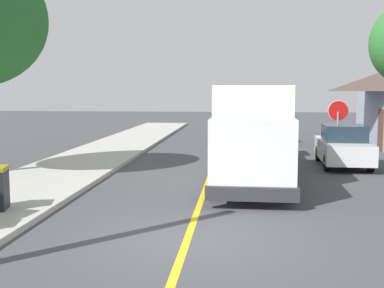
{
  "coord_description": "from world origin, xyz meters",
  "views": [
    {
      "loc": [
        1.06,
        -9.87,
        3.07
      ],
      "look_at": [
        -0.41,
        5.4,
        1.4
      ],
      "focal_mm": 46.8,
      "sensor_mm": 36.0,
      "label": 1
    }
  ],
  "objects_px": {
    "parked_car_near": "(267,139)",
    "parked_car_far": "(253,123)",
    "stop_sign": "(338,121)",
    "parked_car_mid": "(266,129)",
    "parked_van_across": "(343,147)",
    "box_truck": "(253,130)"
  },
  "relations": [
    {
      "from": "box_truck",
      "to": "parked_car_near",
      "type": "relative_size",
      "value": 1.64
    },
    {
      "from": "parked_car_near",
      "to": "parked_van_across",
      "type": "xyz_separation_m",
      "value": [
        2.89,
        -2.69,
        0.0
      ]
    },
    {
      "from": "parked_car_mid",
      "to": "parked_car_near",
      "type": "bearing_deg",
      "value": -92.54
    },
    {
      "from": "parked_car_near",
      "to": "parked_car_mid",
      "type": "height_order",
      "value": "same"
    },
    {
      "from": "parked_car_mid",
      "to": "parked_van_across",
      "type": "height_order",
      "value": "same"
    },
    {
      "from": "parked_car_near",
      "to": "parked_car_mid",
      "type": "relative_size",
      "value": 1.0
    },
    {
      "from": "box_truck",
      "to": "parked_van_across",
      "type": "relative_size",
      "value": 1.62
    },
    {
      "from": "box_truck",
      "to": "stop_sign",
      "type": "xyz_separation_m",
      "value": [
        3.44,
        3.75,
        0.09
      ]
    },
    {
      "from": "parked_van_across",
      "to": "stop_sign",
      "type": "height_order",
      "value": "stop_sign"
    },
    {
      "from": "box_truck",
      "to": "parked_car_far",
      "type": "relative_size",
      "value": 1.64
    },
    {
      "from": "box_truck",
      "to": "parked_van_across",
      "type": "bearing_deg",
      "value": 47.23
    },
    {
      "from": "parked_van_across",
      "to": "stop_sign",
      "type": "relative_size",
      "value": 1.69
    },
    {
      "from": "stop_sign",
      "to": "parked_car_mid",
      "type": "bearing_deg",
      "value": 104.69
    },
    {
      "from": "parked_car_mid",
      "to": "parked_van_across",
      "type": "relative_size",
      "value": 0.99
    },
    {
      "from": "stop_sign",
      "to": "parked_car_near",
      "type": "bearing_deg",
      "value": 131.23
    },
    {
      "from": "parked_car_near",
      "to": "stop_sign",
      "type": "relative_size",
      "value": 1.67
    },
    {
      "from": "parked_car_near",
      "to": "parked_car_mid",
      "type": "bearing_deg",
      "value": 87.46
    },
    {
      "from": "parked_car_near",
      "to": "parked_van_across",
      "type": "distance_m",
      "value": 3.95
    },
    {
      "from": "box_truck",
      "to": "parked_car_near",
      "type": "xyz_separation_m",
      "value": [
        0.84,
        6.72,
        -0.97
      ]
    },
    {
      "from": "parked_van_across",
      "to": "parked_car_far",
      "type": "bearing_deg",
      "value": 102.88
    },
    {
      "from": "stop_sign",
      "to": "parked_car_far",
      "type": "bearing_deg",
      "value": 101.56
    },
    {
      "from": "parked_car_near",
      "to": "parked_car_far",
      "type": "xyz_separation_m",
      "value": [
        -0.38,
        11.59,
        0.0
      ]
    }
  ]
}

